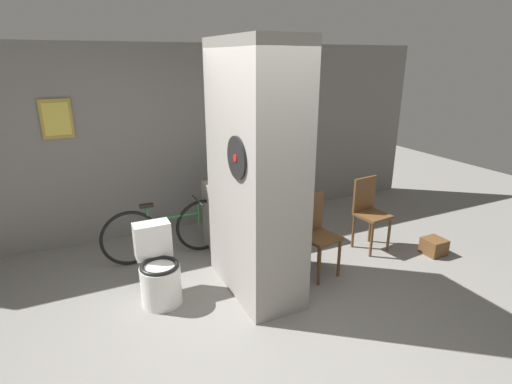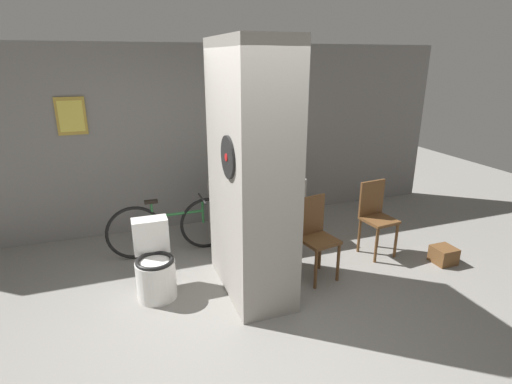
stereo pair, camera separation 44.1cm
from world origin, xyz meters
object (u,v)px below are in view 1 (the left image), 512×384
Objects in this scene: chair_near_pillar at (316,231)px; bottle_tall at (233,176)px; bicycle at (168,230)px; toilet at (159,271)px; chair_by_doorway at (369,210)px.

chair_near_pillar is 3.22× the size of bottle_tall.
bottle_tall reaches higher than bicycle.
chair_near_pillar is at bearing -37.80° from bicycle.
bottle_tall is (1.17, 0.79, 0.67)m from toilet.
chair_near_pillar is 0.59× the size of bicycle.
bicycle is 5.48× the size of bottle_tall.
chair_by_doorway reaches higher than toilet.
bicycle is at bearing 70.58° from toilet.
bottle_tall is at bearing 148.25° from chair_by_doorway.
chair_by_doorway is at bearing 0.64° from toilet.
chair_by_doorway is (1.00, 0.26, 0.00)m from chair_near_pillar.
bottle_tall is at bearing 34.19° from toilet.
chair_near_pillar is at bearing -171.25° from chair_by_doorway.
chair_near_pillar is 1.00× the size of chair_by_doorway.
chair_by_doorway reaches higher than bicycle.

